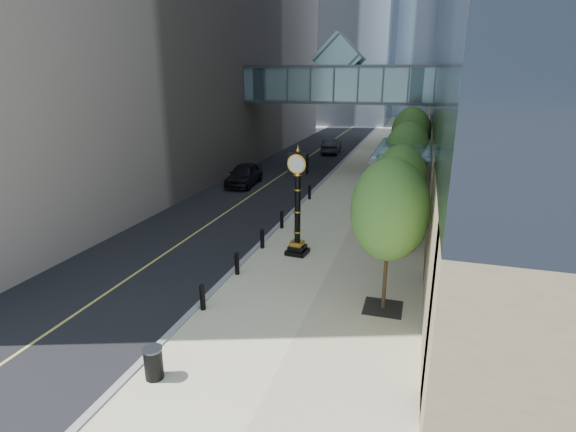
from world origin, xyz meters
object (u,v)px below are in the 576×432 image
Objects in this scene: street_clock at (298,210)px; car_far at (332,146)px; trash_bin at (154,364)px; pedestrian at (393,205)px; car_near at (244,174)px.

car_far is at bearing 104.72° from street_clock.
trash_bin is 0.18× the size of car_far.
pedestrian is (3.98, 6.89, -1.32)m from street_clock.
car_far is at bearing 74.54° from car_near.
car_far is at bearing -48.24° from pedestrian.
street_clock is 5.64× the size of trash_bin.
pedestrian is at bearing 106.04° from car_far.
pedestrian is at bearing -29.54° from car_near.
pedestrian is 0.36× the size of car_near.
car_near is at bearing -4.30° from pedestrian.
car_near is (-6.46, 22.74, 0.35)m from trash_bin.
street_clock is at bearing 81.63° from pedestrian.
trash_bin is at bearing 90.14° from car_far.
car_near is (-11.82, 5.75, -0.08)m from pedestrian.
street_clock reaches higher than trash_bin.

